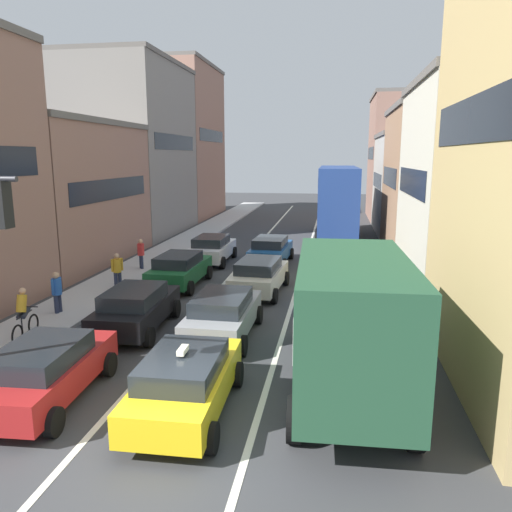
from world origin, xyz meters
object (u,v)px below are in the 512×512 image
object	(u,v)px
sedan_centre_lane_second	(223,314)
sedan_right_lane_behind_truck	(335,287)
coupe_centre_lane_fourth	(271,250)
pedestrian_far_sidewalk	(141,253)
bus_mid_queue_primary	(338,200)
pedestrian_mid_sidewalk	(57,291)
wagon_right_lane_far	(340,259)
wagon_left_lane_second	(136,308)
sedan_left_lane_front	(45,370)
sedan_left_lane_fourth	(212,248)
removalist_box_truck	(349,317)
cyclist_on_sidewalk	(24,315)
sedan_left_lane_third	(180,269)
pedestrian_near_kerb	(117,269)
taxi_centre_lane_front	(186,381)
hatchback_centre_lane_third	(259,275)

from	to	relation	value
sedan_centre_lane_second	sedan_right_lane_behind_truck	size ratio (longest dim) A/B	1.00
sedan_centre_lane_second	coupe_centre_lane_fourth	xyz separation A→B (m)	(0.08, 11.24, 0.00)
coupe_centre_lane_fourth	pedestrian_far_sidewalk	world-z (taller)	pedestrian_far_sidewalk
sedan_centre_lane_second	bus_mid_queue_primary	xyz separation A→B (m)	(3.63, 19.90, 2.03)
bus_mid_queue_primary	pedestrian_mid_sidewalk	distance (m)	21.38
sedan_centre_lane_second	wagon_right_lane_far	bearing A→B (deg)	-21.39
wagon_left_lane_second	sedan_right_lane_behind_truck	size ratio (longest dim) A/B	1.01
coupe_centre_lane_fourth	sedan_left_lane_front	bearing A→B (deg)	171.13
sedan_left_lane_fourth	sedan_right_lane_behind_truck	xyz separation A→B (m)	(6.72, -7.21, 0.00)
removalist_box_truck	sedan_right_lane_behind_truck	bearing A→B (deg)	0.60
bus_mid_queue_primary	cyclist_on_sidewalk	distance (m)	23.41
sedan_left_lane_third	pedestrian_near_kerb	size ratio (longest dim) A/B	2.61
pedestrian_mid_sidewalk	pedestrian_far_sidewalk	xyz separation A→B (m)	(0.23, 7.40, 0.00)
wagon_left_lane_second	coupe_centre_lane_fourth	xyz separation A→B (m)	(3.12, 11.05, 0.00)
wagon_right_lane_far	pedestrian_far_sidewalk	xyz separation A→B (m)	(-10.04, -0.80, 0.15)
taxi_centre_lane_front	pedestrian_near_kerb	distance (m)	11.47
sedan_left_lane_front	sedan_centre_lane_second	distance (m)	5.82
pedestrian_far_sidewalk	pedestrian_mid_sidewalk	bearing A→B (deg)	-127.68
hatchback_centre_lane_third	sedan_right_lane_behind_truck	world-z (taller)	same
pedestrian_mid_sidewalk	sedan_left_lane_front	bearing A→B (deg)	-55.64
taxi_centre_lane_front	pedestrian_far_sidewalk	size ratio (longest dim) A/B	2.61
taxi_centre_lane_front	bus_mid_queue_primary	distance (m)	25.09
coupe_centre_lane_fourth	pedestrian_far_sidewalk	size ratio (longest dim) A/B	2.64
sedan_left_lane_front	cyclist_on_sidewalk	distance (m)	4.67
removalist_box_truck	pedestrian_far_sidewalk	xyz separation A→B (m)	(-10.14, 11.80, -1.03)
hatchback_centre_lane_third	cyclist_on_sidewalk	xyz separation A→B (m)	(-6.55, -6.67, 0.05)
removalist_box_truck	sedan_centre_lane_second	distance (m)	5.20
sedan_left_lane_third	pedestrian_far_sidewalk	bearing A→B (deg)	49.44
taxi_centre_lane_front	pedestrian_far_sidewalk	distance (m)	14.93
sedan_left_lane_third	pedestrian_mid_sidewalk	distance (m)	5.75
pedestrian_far_sidewalk	sedan_left_lane_fourth	bearing A→B (deg)	3.71
hatchback_centre_lane_third	wagon_right_lane_far	bearing A→B (deg)	-37.44
sedan_left_lane_fourth	pedestrian_mid_sidewalk	world-z (taller)	pedestrian_mid_sidewalk
sedan_left_lane_front	pedestrian_mid_sidewalk	distance (m)	6.85
sedan_left_lane_front	coupe_centre_lane_fourth	bearing A→B (deg)	-14.48
coupe_centre_lane_fourth	cyclist_on_sidewalk	size ratio (longest dim) A/B	2.54
sedan_left_lane_front	removalist_box_truck	bearing A→B (deg)	-80.07
pedestrian_far_sidewalk	hatchback_centre_lane_third	bearing A→B (deg)	-61.38
sedan_left_lane_front	coupe_centre_lane_fourth	size ratio (longest dim) A/B	1.00
cyclist_on_sidewalk	bus_mid_queue_primary	bearing A→B (deg)	-32.32
sedan_left_lane_front	pedestrian_far_sidewalk	size ratio (longest dim) A/B	2.64
pedestrian_mid_sidewalk	wagon_right_lane_far	bearing A→B (deg)	44.47
removalist_box_truck	sedan_left_lane_fourth	bearing A→B (deg)	24.04
taxi_centre_lane_front	pedestrian_near_kerb	size ratio (longest dim) A/B	2.61
bus_mid_queue_primary	taxi_centre_lane_front	bearing A→B (deg)	171.61
taxi_centre_lane_front	pedestrian_far_sidewalk	xyz separation A→B (m)	(-6.50, 13.44, 0.15)
sedan_left_lane_fourth	sedan_right_lane_behind_truck	size ratio (longest dim) A/B	1.00
sedan_left_lane_third	cyclist_on_sidewalk	size ratio (longest dim) A/B	2.52
taxi_centre_lane_front	sedan_right_lane_behind_truck	world-z (taller)	taxi_centre_lane_front
wagon_right_lane_far	pedestrian_mid_sidewalk	bearing A→B (deg)	131.07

